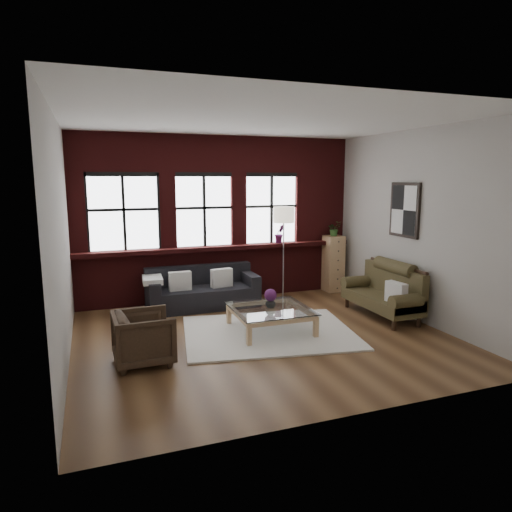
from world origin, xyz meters
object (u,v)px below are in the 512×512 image
object	(u,v)px
dark_sofa	(203,288)
coffee_table	(270,320)
vintage_settee	(381,292)
floor_lamp	(283,251)
armchair	(144,338)
vase	(270,303)
drawer_chest	(333,264)

from	to	relation	value
dark_sofa	coffee_table	world-z (taller)	dark_sofa
vintage_settee	floor_lamp	distance (m)	2.02
dark_sofa	floor_lamp	size ratio (longest dim) A/B	1.02
coffee_table	floor_lamp	bearing A→B (deg)	60.38
armchair	floor_lamp	xyz separation A→B (m)	(2.92, 2.19, 0.66)
coffee_table	vintage_settee	bearing A→B (deg)	1.92
vintage_settee	armchair	size ratio (longest dim) A/B	2.19
vase	vintage_settee	bearing A→B (deg)	1.92
drawer_chest	vase	bearing A→B (deg)	-138.34
armchair	drawer_chest	size ratio (longest dim) A/B	0.64
vintage_settee	vase	bearing A→B (deg)	-178.08
armchair	vase	distance (m)	2.10
vase	floor_lamp	bearing A→B (deg)	60.38
vintage_settee	armchair	xyz separation A→B (m)	(-4.12, -0.67, -0.10)
armchair	vintage_settee	bearing A→B (deg)	-82.61
dark_sofa	vase	world-z (taller)	dark_sofa
vase	drawer_chest	distance (m)	3.00
vintage_settee	floor_lamp	world-z (taller)	floor_lamp
dark_sofa	coffee_table	xyz separation A→B (m)	(0.68, -1.70, -0.18)
vintage_settee	coffee_table	world-z (taller)	vintage_settee
dark_sofa	floor_lamp	distance (m)	1.71
vase	armchair	bearing A→B (deg)	-163.44
armchair	vase	size ratio (longest dim) A/B	4.53
vintage_settee	drawer_chest	world-z (taller)	drawer_chest
dark_sofa	vintage_settee	bearing A→B (deg)	-30.33
vintage_settee	coffee_table	bearing A→B (deg)	-178.08
drawer_chest	floor_lamp	xyz separation A→B (m)	(-1.33, -0.40, 0.41)
vintage_settee	armchair	distance (m)	4.17
armchair	vase	bearing A→B (deg)	-75.28
armchair	drawer_chest	distance (m)	4.99
floor_lamp	dark_sofa	bearing A→B (deg)	176.22
drawer_chest	dark_sofa	bearing A→B (deg)	-174.29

